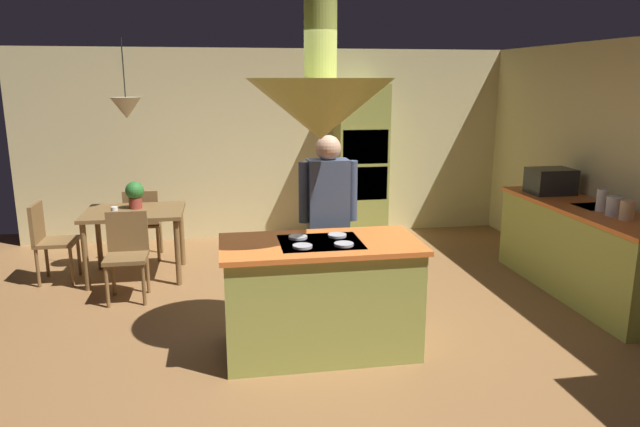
# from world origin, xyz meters

# --- Properties ---
(ground) EXTENTS (8.16, 8.16, 0.00)m
(ground) POSITION_xyz_m (0.00, 0.00, 0.00)
(ground) COLOR olive
(wall_back) EXTENTS (6.80, 0.10, 2.55)m
(wall_back) POSITION_xyz_m (0.00, 3.45, 1.27)
(wall_back) COLOR beige
(wall_back) RESTS_ON ground
(kitchen_island) EXTENTS (1.57, 0.80, 0.93)m
(kitchen_island) POSITION_xyz_m (0.00, -0.20, 0.46)
(kitchen_island) COLOR #A0A84C
(kitchen_island) RESTS_ON ground
(counter_run_right) EXTENTS (0.73, 2.31, 0.91)m
(counter_run_right) POSITION_xyz_m (2.84, 0.60, 0.47)
(counter_run_right) COLOR #A0A84C
(counter_run_right) RESTS_ON ground
(oven_tower) EXTENTS (0.66, 0.62, 2.09)m
(oven_tower) POSITION_xyz_m (1.10, 3.04, 1.05)
(oven_tower) COLOR #A0A84C
(oven_tower) RESTS_ON ground
(dining_table) EXTENTS (1.05, 0.82, 0.76)m
(dining_table) POSITION_xyz_m (-1.70, 1.90, 0.65)
(dining_table) COLOR brown
(dining_table) RESTS_ON ground
(person_at_island) EXTENTS (0.53, 0.22, 1.68)m
(person_at_island) POSITION_xyz_m (0.19, 0.47, 0.97)
(person_at_island) COLOR tan
(person_at_island) RESTS_ON ground
(range_hood) EXTENTS (1.10, 1.10, 1.00)m
(range_hood) POSITION_xyz_m (0.00, -0.20, 1.97)
(range_hood) COLOR #A0A84C
(pendant_light_over_table) EXTENTS (0.32, 0.32, 0.82)m
(pendant_light_over_table) POSITION_xyz_m (-1.70, 1.90, 1.86)
(pendant_light_over_table) COLOR beige
(chair_facing_island) EXTENTS (0.40, 0.40, 0.87)m
(chair_facing_island) POSITION_xyz_m (-1.70, 1.27, 0.50)
(chair_facing_island) COLOR brown
(chair_facing_island) RESTS_ON ground
(chair_by_back_wall) EXTENTS (0.40, 0.40, 0.87)m
(chair_by_back_wall) POSITION_xyz_m (-1.70, 2.53, 0.50)
(chair_by_back_wall) COLOR brown
(chair_by_back_wall) RESTS_ON ground
(chair_at_corner) EXTENTS (0.40, 0.40, 0.87)m
(chair_at_corner) POSITION_xyz_m (-2.60, 1.90, 0.50)
(chair_at_corner) COLOR brown
(chair_at_corner) RESTS_ON ground
(potted_plant_on_table) EXTENTS (0.20, 0.20, 0.30)m
(potted_plant_on_table) POSITION_xyz_m (-1.69, 2.00, 0.93)
(potted_plant_on_table) COLOR #99382D
(potted_plant_on_table) RESTS_ON dining_table
(cup_on_table) EXTENTS (0.07, 0.07, 0.09)m
(cup_on_table) POSITION_xyz_m (-1.87, 1.69, 0.81)
(cup_on_table) COLOR white
(cup_on_table) RESTS_ON dining_table
(canister_flour) EXTENTS (0.13, 0.13, 0.18)m
(canister_flour) POSITION_xyz_m (2.84, 0.03, 1.01)
(canister_flour) COLOR #E0B78C
(canister_flour) RESTS_ON counter_run_right
(canister_sugar) EXTENTS (0.14, 0.14, 0.18)m
(canister_sugar) POSITION_xyz_m (2.84, 0.21, 1.01)
(canister_sugar) COLOR silver
(canister_sugar) RESTS_ON counter_run_right
(canister_tea) EXTENTS (0.10, 0.10, 0.21)m
(canister_tea) POSITION_xyz_m (2.84, 0.39, 1.02)
(canister_tea) COLOR silver
(canister_tea) RESTS_ON counter_run_right
(microwave_on_counter) EXTENTS (0.46, 0.36, 0.28)m
(microwave_on_counter) POSITION_xyz_m (2.84, 1.28, 1.05)
(microwave_on_counter) COLOR #232326
(microwave_on_counter) RESTS_ON counter_run_right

